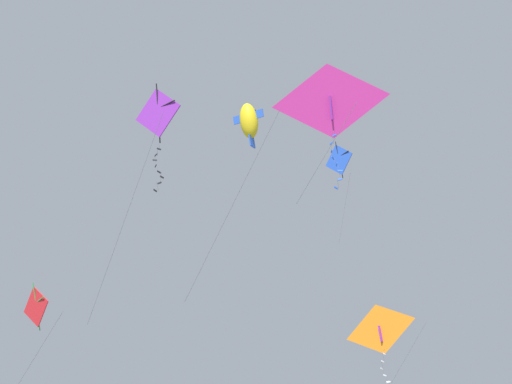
% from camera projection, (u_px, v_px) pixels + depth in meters
% --- Properties ---
extents(kite_fish_near_right, '(3.12, 1.82, 8.17)m').
position_uv_depth(kite_fish_near_right, '(249.00, 121.00, 29.76)').
color(kite_fish_near_right, yellow).
extents(kite_delta_highest, '(3.02, 1.50, 5.21)m').
position_uv_depth(kite_delta_highest, '(331.00, 102.00, 29.04)').
color(kite_delta_highest, '#DB2D93').
extents(kite_delta_upper_right, '(3.89, 2.60, 7.40)m').
position_uv_depth(kite_delta_upper_right, '(381.00, 330.00, 37.16)').
color(kite_delta_upper_right, orange).
extents(kite_diamond_mid_left, '(1.66, 0.79, 6.19)m').
position_uv_depth(kite_diamond_mid_left, '(339.00, 160.00, 44.35)').
color(kite_diamond_mid_left, blue).
extents(kite_diamond_far_centre, '(2.82, 1.75, 7.84)m').
position_uv_depth(kite_diamond_far_centre, '(36.00, 308.00, 31.91)').
color(kite_diamond_far_centre, red).
extents(kite_diamond_low_drifter, '(2.74, 1.75, 10.11)m').
position_uv_depth(kite_diamond_low_drifter, '(158.00, 114.00, 32.79)').
color(kite_diamond_low_drifter, purple).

